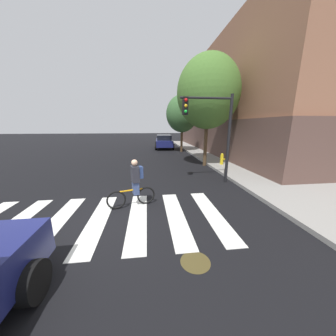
{
  "coord_description": "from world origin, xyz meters",
  "views": [
    {
      "loc": [
        1.25,
        -5.01,
        2.82
      ],
      "look_at": [
        2.19,
        2.96,
        0.85
      ],
      "focal_mm": 18.68,
      "sensor_mm": 36.0,
      "label": 1
    }
  ],
  "objects_px": {
    "cyclist": "(135,183)",
    "street_tree_near": "(208,93)",
    "manhole_cover": "(195,262)",
    "fire_hydrant": "(222,159)",
    "sedan_mid": "(164,141)",
    "traffic_light_near": "(213,124)",
    "street_tree_mid": "(182,114)"
  },
  "relations": [
    {
      "from": "sedan_mid",
      "to": "traffic_light_near",
      "type": "bearing_deg",
      "value": -85.88
    },
    {
      "from": "sedan_mid",
      "to": "traffic_light_near",
      "type": "xyz_separation_m",
      "value": [
        0.98,
        -13.68,
        2.01
      ]
    },
    {
      "from": "sedan_mid",
      "to": "street_tree_near",
      "type": "relative_size",
      "value": 0.68
    },
    {
      "from": "street_tree_mid",
      "to": "cyclist",
      "type": "bearing_deg",
      "value": -108.08
    },
    {
      "from": "fire_hydrant",
      "to": "street_tree_mid",
      "type": "relative_size",
      "value": 0.13
    },
    {
      "from": "fire_hydrant",
      "to": "cyclist",
      "type": "bearing_deg",
      "value": -135.35
    },
    {
      "from": "fire_hydrant",
      "to": "street_tree_mid",
      "type": "xyz_separation_m",
      "value": [
        -1.46,
        7.2,
        3.43
      ]
    },
    {
      "from": "manhole_cover",
      "to": "fire_hydrant",
      "type": "relative_size",
      "value": 0.82
    },
    {
      "from": "manhole_cover",
      "to": "fire_hydrant",
      "type": "distance_m",
      "value": 9.41
    },
    {
      "from": "traffic_light_near",
      "to": "street_tree_near",
      "type": "bearing_deg",
      "value": 75.52
    },
    {
      "from": "manhole_cover",
      "to": "cyclist",
      "type": "height_order",
      "value": "cyclist"
    },
    {
      "from": "fire_hydrant",
      "to": "sedan_mid",
      "type": "bearing_deg",
      "value": 106.57
    },
    {
      "from": "sedan_mid",
      "to": "fire_hydrant",
      "type": "distance_m",
      "value": 10.75
    },
    {
      "from": "street_tree_near",
      "to": "cyclist",
      "type": "bearing_deg",
      "value": -127.18
    },
    {
      "from": "cyclist",
      "to": "street_tree_near",
      "type": "distance_m",
      "value": 8.5
    },
    {
      "from": "manhole_cover",
      "to": "sedan_mid",
      "type": "bearing_deg",
      "value": 86.53
    },
    {
      "from": "sedan_mid",
      "to": "cyclist",
      "type": "bearing_deg",
      "value": -99.16
    },
    {
      "from": "sedan_mid",
      "to": "traffic_light_near",
      "type": "relative_size",
      "value": 1.16
    },
    {
      "from": "sedan_mid",
      "to": "street_tree_near",
      "type": "height_order",
      "value": "street_tree_near"
    },
    {
      "from": "manhole_cover",
      "to": "fire_hydrant",
      "type": "bearing_deg",
      "value": 63.45
    },
    {
      "from": "sedan_mid",
      "to": "traffic_light_near",
      "type": "height_order",
      "value": "traffic_light_near"
    },
    {
      "from": "street_tree_near",
      "to": "sedan_mid",
      "type": "bearing_deg",
      "value": 101.21
    },
    {
      "from": "cyclist",
      "to": "fire_hydrant",
      "type": "bearing_deg",
      "value": 44.65
    },
    {
      "from": "street_tree_near",
      "to": "traffic_light_near",
      "type": "bearing_deg",
      "value": -104.48
    },
    {
      "from": "manhole_cover",
      "to": "sedan_mid",
      "type": "height_order",
      "value": "sedan_mid"
    },
    {
      "from": "cyclist",
      "to": "fire_hydrant",
      "type": "relative_size",
      "value": 2.17
    },
    {
      "from": "cyclist",
      "to": "traffic_light_near",
      "type": "distance_m",
      "value": 4.62
    },
    {
      "from": "manhole_cover",
      "to": "traffic_light_near",
      "type": "height_order",
      "value": "traffic_light_near"
    },
    {
      "from": "cyclist",
      "to": "street_tree_near",
      "type": "xyz_separation_m",
      "value": [
        4.52,
        5.96,
        4.04
      ]
    },
    {
      "from": "street_tree_mid",
      "to": "manhole_cover",
      "type": "bearing_deg",
      "value": -99.96
    },
    {
      "from": "sedan_mid",
      "to": "cyclist",
      "type": "height_order",
      "value": "cyclist"
    },
    {
      "from": "manhole_cover",
      "to": "fire_hydrant",
      "type": "height_order",
      "value": "fire_hydrant"
    }
  ]
}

